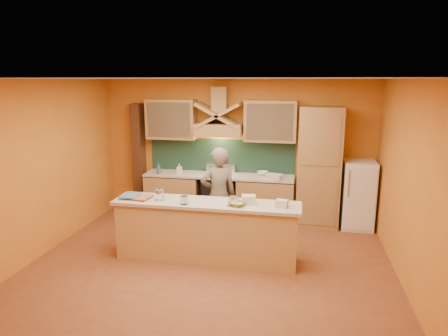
% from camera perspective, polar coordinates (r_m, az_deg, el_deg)
% --- Properties ---
extents(floor, '(5.50, 5.00, 0.01)m').
position_cam_1_polar(floor, '(6.23, -2.23, -14.04)').
color(floor, brown).
rests_on(floor, ground).
extents(ceiling, '(5.50, 5.00, 0.01)m').
position_cam_1_polar(ceiling, '(5.57, -2.48, 12.67)').
color(ceiling, white).
rests_on(ceiling, wall_back).
extents(wall_back, '(5.50, 0.02, 2.80)m').
position_cam_1_polar(wall_back, '(8.14, 1.72, 2.73)').
color(wall_back, orange).
rests_on(wall_back, floor).
extents(wall_front, '(5.50, 0.02, 2.80)m').
position_cam_1_polar(wall_front, '(3.48, -12.07, -11.22)').
color(wall_front, orange).
rests_on(wall_front, floor).
extents(wall_left, '(0.02, 5.00, 2.80)m').
position_cam_1_polar(wall_left, '(6.90, -25.15, -0.25)').
color(wall_left, orange).
rests_on(wall_left, floor).
extents(wall_right, '(0.02, 5.00, 2.80)m').
position_cam_1_polar(wall_right, '(5.78, 25.27, -2.57)').
color(wall_right, orange).
rests_on(wall_right, floor).
extents(base_cabinet_left, '(1.10, 0.60, 0.86)m').
position_cam_1_polar(base_cabinet_left, '(8.37, -7.16, -3.91)').
color(base_cabinet_left, '#AA804E').
rests_on(base_cabinet_left, floor).
extents(base_cabinet_right, '(1.10, 0.60, 0.86)m').
position_cam_1_polar(base_cabinet_right, '(8.00, 5.93, -4.66)').
color(base_cabinet_right, '#AA804E').
rests_on(base_cabinet_right, floor).
extents(counter_top, '(3.00, 0.62, 0.04)m').
position_cam_1_polar(counter_top, '(8.01, -0.77, -1.08)').
color(counter_top, beige).
rests_on(counter_top, base_cabinet_left).
extents(stove, '(0.60, 0.58, 0.90)m').
position_cam_1_polar(stove, '(8.13, -0.76, -4.17)').
color(stove, black).
rests_on(stove, floor).
extents(backsplash, '(3.00, 0.03, 0.70)m').
position_cam_1_polar(backsplash, '(8.21, -0.37, 1.75)').
color(backsplash, '#173329').
rests_on(backsplash, wall_back).
extents(range_hood, '(0.92, 0.50, 0.24)m').
position_cam_1_polar(range_hood, '(7.89, -0.72, 5.51)').
color(range_hood, '#AA804E').
rests_on(range_hood, wall_back).
extents(hood_chimney, '(0.30, 0.30, 0.50)m').
position_cam_1_polar(hood_chimney, '(7.94, -0.58, 9.75)').
color(hood_chimney, '#AA804E').
rests_on(hood_chimney, wall_back).
extents(upper_cabinet_left, '(1.00, 0.35, 0.80)m').
position_cam_1_polar(upper_cabinet_left, '(8.21, -7.52, 6.94)').
color(upper_cabinet_left, '#AA804E').
rests_on(upper_cabinet_left, wall_back).
extents(upper_cabinet_right, '(1.00, 0.35, 0.80)m').
position_cam_1_polar(upper_cabinet_right, '(7.81, 6.65, 6.68)').
color(upper_cabinet_right, '#AA804E').
rests_on(upper_cabinet_right, wall_back).
extents(pantry_column, '(0.80, 0.60, 2.30)m').
position_cam_1_polar(pantry_column, '(7.80, 13.39, 0.09)').
color(pantry_column, '#AA804E').
rests_on(pantry_column, floor).
extents(fridge, '(0.58, 0.60, 1.30)m').
position_cam_1_polar(fridge, '(7.99, 18.59, -3.64)').
color(fridge, white).
rests_on(fridge, floor).
extents(trim_column_left, '(0.20, 0.30, 2.30)m').
position_cam_1_polar(trim_column_left, '(8.62, -12.04, 1.32)').
color(trim_column_left, '#472816').
rests_on(trim_column_left, floor).
extents(island_body, '(2.80, 0.55, 0.88)m').
position_cam_1_polar(island_body, '(6.34, -2.53, -9.20)').
color(island_body, tan).
rests_on(island_body, floor).
extents(island_top, '(2.90, 0.62, 0.05)m').
position_cam_1_polar(island_top, '(6.18, -2.57, -5.06)').
color(island_top, beige).
rests_on(island_top, island_body).
extents(person, '(0.72, 0.61, 1.69)m').
position_cam_1_polar(person, '(6.83, -0.78, -3.98)').
color(person, '#70665B').
rests_on(person, floor).
extents(pot_large, '(0.30, 0.30, 0.17)m').
position_cam_1_polar(pot_large, '(7.97, -1.24, -0.54)').
color(pot_large, '#B1B2B9').
rests_on(pot_large, stove).
extents(pot_small, '(0.29, 0.29, 0.13)m').
position_cam_1_polar(pot_small, '(8.04, -0.19, -0.55)').
color(pot_small, '#B5B4BC').
rests_on(pot_small, stove).
extents(soap_bottle_a, '(0.10, 0.10, 0.20)m').
position_cam_1_polar(soap_bottle_a, '(8.14, -6.40, -0.07)').
color(soap_bottle_a, silver).
rests_on(soap_bottle_a, counter_top).
extents(soap_bottle_b, '(0.09, 0.09, 0.23)m').
position_cam_1_polar(soap_bottle_b, '(8.19, -9.35, 0.00)').
color(soap_bottle_b, '#33588D').
rests_on(soap_bottle_b, counter_top).
extents(bowl_back, '(0.28, 0.28, 0.07)m').
position_cam_1_polar(bowl_back, '(8.01, 5.52, -0.73)').
color(bowl_back, silver).
rests_on(bowl_back, counter_top).
extents(dish_rack, '(0.33, 0.29, 0.10)m').
position_cam_1_polar(dish_rack, '(7.66, 7.16, -1.27)').
color(dish_rack, silver).
rests_on(dish_rack, counter_top).
extents(book_lower, '(0.28, 0.36, 0.03)m').
position_cam_1_polar(book_lower, '(6.51, -12.46, -4.06)').
color(book_lower, '#A5583B').
rests_on(book_lower, island_top).
extents(book_upper, '(0.26, 0.35, 0.03)m').
position_cam_1_polar(book_upper, '(6.60, -14.19, -3.74)').
color(book_upper, '#446B96').
rests_on(book_upper, island_top).
extents(jar_large, '(0.16, 0.16, 0.17)m').
position_cam_1_polar(jar_large, '(6.30, -9.16, -3.83)').
color(jar_large, white).
rests_on(jar_large, island_top).
extents(jar_small, '(0.14, 0.14, 0.13)m').
position_cam_1_polar(jar_small, '(6.05, -5.71, -4.60)').
color(jar_small, silver).
rests_on(jar_small, island_top).
extents(kitchen_scale, '(0.14, 0.14, 0.10)m').
position_cam_1_polar(kitchen_scale, '(6.04, 1.37, -4.73)').
color(kitchen_scale, white).
rests_on(kitchen_scale, island_top).
extents(mixing_bowl, '(0.29, 0.29, 0.06)m').
position_cam_1_polar(mixing_bowl, '(5.97, 1.84, -5.13)').
color(mixing_bowl, silver).
rests_on(mixing_bowl, island_top).
extents(cloth, '(0.30, 0.26, 0.02)m').
position_cam_1_polar(cloth, '(6.07, 1.35, -5.05)').
color(cloth, beige).
rests_on(cloth, island_top).
extents(grocery_bag_a, '(0.23, 0.20, 0.13)m').
position_cam_1_polar(grocery_bag_a, '(6.06, 3.54, -4.53)').
color(grocery_bag_a, beige).
rests_on(grocery_bag_a, island_top).
extents(grocery_bag_b, '(0.20, 0.17, 0.11)m').
position_cam_1_polar(grocery_bag_b, '(5.97, 8.28, -5.04)').
color(grocery_bag_b, beige).
rests_on(grocery_bag_b, island_top).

